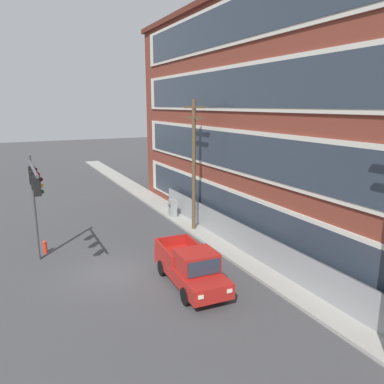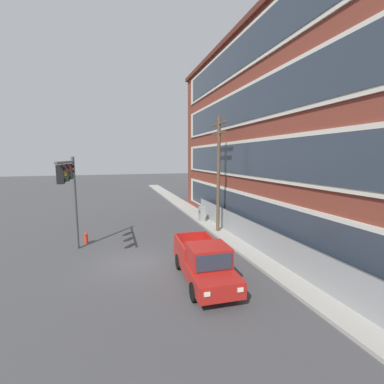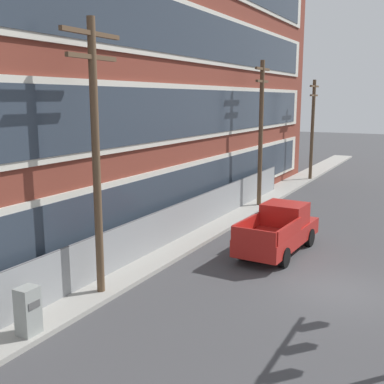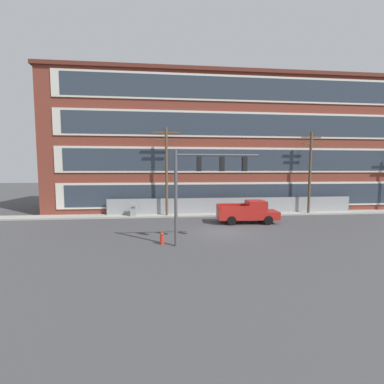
{
  "view_description": "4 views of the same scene",
  "coord_description": "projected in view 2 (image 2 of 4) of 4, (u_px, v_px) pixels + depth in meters",
  "views": [
    {
      "loc": [
        18.21,
        -4.22,
        8.62
      ],
      "look_at": [
        -1.21,
        5.44,
        3.56
      ],
      "focal_mm": 35.0,
      "sensor_mm": 36.0,
      "label": 1
    },
    {
      "loc": [
        14.18,
        -0.84,
        5.94
      ],
      "look_at": [
        -0.92,
        3.87,
        3.81
      ],
      "focal_mm": 24.0,
      "sensor_mm": 36.0,
      "label": 2
    },
    {
      "loc": [
        -16.18,
        -2.83,
        6.53
      ],
      "look_at": [
        -0.69,
        5.36,
        3.11
      ],
      "focal_mm": 45.0,
      "sensor_mm": 36.0,
      "label": 3
    },
    {
      "loc": [
        -4.11,
        -19.01,
        4.79
      ],
      "look_at": [
        -1.85,
        3.81,
        2.79
      ],
      "focal_mm": 24.0,
      "sensor_mm": 36.0,
      "label": 4
    }
  ],
  "objects": [
    {
      "name": "utility_pole_near_corner",
      "position": [
        219.0,
        170.0,
        19.76
      ],
      "size": [
        2.68,
        0.26,
        8.98
      ],
      "color": "brown",
      "rests_on": "ground"
    },
    {
      "name": "electrical_cabinet",
      "position": [
        202.0,
        215.0,
        23.42
      ],
      "size": [
        0.58,
        0.5,
        1.51
      ],
      "color": "#939993",
      "rests_on": "ground"
    },
    {
      "name": "chain_link_fence",
      "position": [
        283.0,
        252.0,
        13.77
      ],
      "size": [
        26.65,
        0.06,
        1.82
      ],
      "color": "gray",
      "rests_on": "ground"
    },
    {
      "name": "ground_plane",
      "position": [
        131.0,
        264.0,
        14.46
      ],
      "size": [
        160.0,
        160.0,
        0.0
      ],
      "primitive_type": "plane",
      "color": "#424244"
    },
    {
      "name": "traffic_signal_mast",
      "position": [
        70.0,
        185.0,
        14.71
      ],
      "size": [
        5.3,
        0.43,
        5.99
      ],
      "color": "#4C4C51",
      "rests_on": "ground"
    },
    {
      "name": "pickup_truck_red",
      "position": [
        204.0,
        263.0,
        12.22
      ],
      "size": [
        5.51,
        2.24,
        2.03
      ],
      "color": "#AD1E19",
      "rests_on": "ground"
    },
    {
      "name": "sidewalk_building_side",
      "position": [
        248.0,
        248.0,
        16.64
      ],
      "size": [
        80.0,
        1.95,
        0.16
      ],
      "primitive_type": "cube",
      "color": "#9E9B93",
      "rests_on": "ground"
    },
    {
      "name": "fire_hydrant",
      "position": [
        86.0,
        238.0,
        17.8
      ],
      "size": [
        0.24,
        0.24,
        0.78
      ],
      "color": "red",
      "rests_on": "ground"
    }
  ]
}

